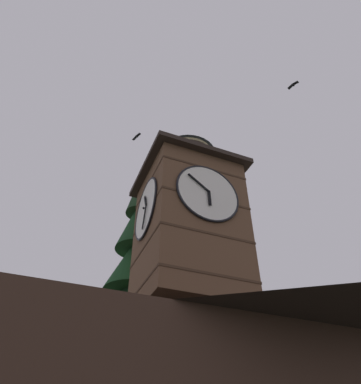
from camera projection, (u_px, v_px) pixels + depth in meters
clock_tower at (188, 219)px, 16.07m from camera, size 4.69×4.69×9.95m
pine_tree_behind at (129, 334)px, 16.62m from camera, size 5.24×5.24×17.59m
flying_bird_high at (137, 137)px, 21.42m from camera, size 0.38×0.74×0.11m
flying_bird_low at (293, 85)px, 20.22m from camera, size 0.39×0.69×0.13m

